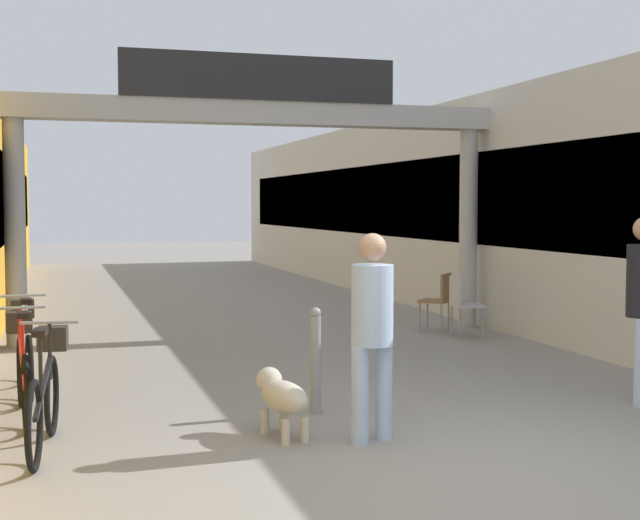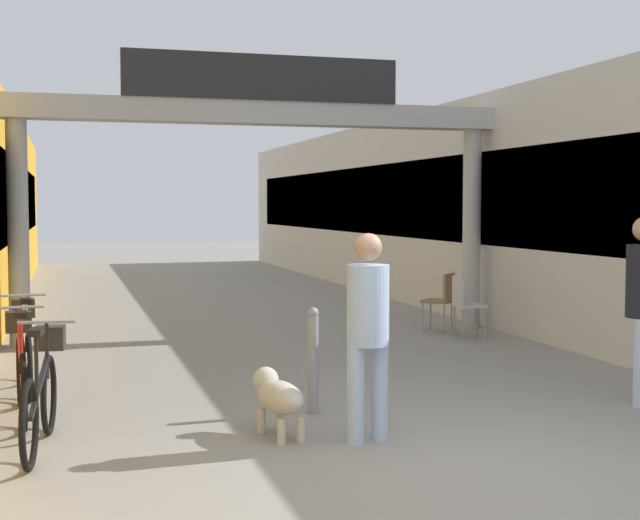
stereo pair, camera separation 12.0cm
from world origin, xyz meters
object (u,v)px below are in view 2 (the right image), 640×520
at_px(bicycle_red_second, 21,368).
at_px(bicycle_black_nearest, 42,393).
at_px(bollard_post_metal, 313,359).
at_px(cafe_chair_aluminium_nearer, 465,301).
at_px(bicycle_silver_third, 26,348).
at_px(pedestrian_with_dog, 368,323).
at_px(cafe_chair_wood_farther, 442,297).
at_px(dog_on_leash, 277,396).

bearing_deg(bicycle_red_second, bicycle_black_nearest, -79.94).
xyz_separation_m(bollard_post_metal, cafe_chair_aluminium_nearer, (3.32, 3.83, 0.04)).
bearing_deg(cafe_chair_aluminium_nearer, bicycle_silver_third, -161.00).
bearing_deg(bicycle_silver_third, cafe_chair_aluminium_nearer, 19.00).
distance_m(pedestrian_with_dog, cafe_chair_wood_farther, 6.35).
relative_size(pedestrian_with_dog, dog_on_leash, 2.20).
height_order(bicycle_black_nearest, bollard_post_metal, bollard_post_metal).
xyz_separation_m(bicycle_silver_third, cafe_chair_wood_farther, (5.84, 2.66, 0.10)).
bearing_deg(bicycle_silver_third, bollard_post_metal, -34.85).
height_order(bicycle_silver_third, bollard_post_metal, bollard_post_metal).
bearing_deg(bicycle_red_second, cafe_chair_aluminium_nearer, 28.42).
relative_size(bicycle_black_nearest, bicycle_silver_third, 1.00).
distance_m(dog_on_leash, bollard_post_metal, 0.88).
relative_size(bicycle_red_second, bicycle_silver_third, 1.00).
bearing_deg(bicycle_silver_third, dog_on_leash, -50.25).
bearing_deg(dog_on_leash, bicycle_black_nearest, 174.77).
distance_m(bicycle_red_second, cafe_chair_wood_farther, 6.97).
relative_size(cafe_chair_aluminium_nearer, cafe_chair_wood_farther, 1.00).
xyz_separation_m(pedestrian_with_dog, cafe_chair_wood_farther, (3.09, 5.53, -0.43)).
relative_size(bicycle_silver_third, bollard_post_metal, 1.72).
distance_m(dog_on_leash, cafe_chair_aluminium_nearer, 5.93).
height_order(bicycle_red_second, bollard_post_metal, bollard_post_metal).
bearing_deg(pedestrian_with_dog, bicycle_red_second, 147.98).
height_order(bicycle_red_second, bicycle_silver_third, same).
height_order(dog_on_leash, bicycle_red_second, bicycle_red_second).
distance_m(bicycle_black_nearest, bollard_post_metal, 2.43).
distance_m(bollard_post_metal, cafe_chair_wood_farther, 5.52).
xyz_separation_m(bicycle_black_nearest, bicycle_silver_third, (-0.21, 2.33, 0.00)).
relative_size(bicycle_black_nearest, bollard_post_metal, 1.72).
relative_size(bicycle_black_nearest, bicycle_red_second, 1.00).
xyz_separation_m(bicycle_black_nearest, cafe_chair_aluminium_nearer, (5.69, 4.36, 0.10)).
relative_size(bicycle_red_second, cafe_chair_aluminium_nearer, 1.90).
distance_m(bicycle_red_second, cafe_chair_aluminium_nearer, 6.71).
height_order(pedestrian_with_dog, cafe_chair_aluminium_nearer, pedestrian_with_dog).
xyz_separation_m(bicycle_red_second, bollard_post_metal, (2.58, -0.64, 0.06)).
bearing_deg(bollard_post_metal, bicycle_black_nearest, -167.37).
height_order(bicycle_black_nearest, cafe_chair_aluminium_nearer, bicycle_black_nearest).
distance_m(pedestrian_with_dog, bicycle_silver_third, 4.01).
bearing_deg(pedestrian_with_dog, bollard_post_metal, 98.45).
xyz_separation_m(pedestrian_with_dog, bollard_post_metal, (-0.16, 1.07, -0.47)).
distance_m(bicycle_silver_third, cafe_chair_wood_farther, 6.41).
distance_m(bollard_post_metal, cafe_chair_aluminium_nearer, 5.07).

